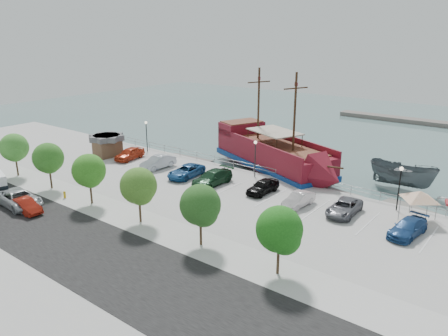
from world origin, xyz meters
The scene contains 33 objects.
ground centered at (0.00, 0.00, -1.00)m, with size 160.00×160.00×0.00m, color slate.
land_slab centered at (0.00, -21.00, -0.60)m, with size 100.00×58.00×1.20m, color #A8A8A7.
street centered at (0.00, -16.00, 0.01)m, with size 100.00×8.00×0.04m, color black.
sidewalk centered at (0.00, -10.00, 0.01)m, with size 100.00×4.00×0.05m, color silver.
seawall_railing centered at (0.00, 7.80, 0.53)m, with size 50.00×0.06×1.00m.
far_shore centered at (10.00, 55.00, -0.60)m, with size 40.00×3.00×0.80m, color #665C54.
pirate_ship centered at (0.34, 11.49, 1.22)m, with size 21.30×12.96×13.28m.
patrol_boat centered at (13.88, 15.32, 0.48)m, with size 2.88×7.67×2.97m, color #4C5559.
dock_west centered at (-12.62, 9.20, -0.81)m, with size 6.81×1.95×0.39m, color slate.
dock_mid centered at (8.29, 9.20, -0.81)m, with size 6.66×1.90×0.38m, color gray.
dock_east centered at (17.20, 9.20, -0.80)m, with size 7.00×2.00×0.40m, color slate.
shed centered at (-20.69, 1.83, 1.52)m, with size 4.11×4.11×2.85m.
canopy_tent centered at (18.10, 5.43, 2.72)m, with size 4.21×4.21×3.13m.
street_van centered at (-12.89, -14.69, 0.80)m, with size 2.64×5.73×1.59m, color #A5ABAE.
street_sedan centered at (-11.06, -15.02, 0.65)m, with size 1.37×3.94×1.30m, color #9D1C0F.
fire_hydrant centered at (-11.35, -10.80, 0.41)m, with size 0.26×0.26×0.76m.
lamp_post_left centered at (-18.00, 6.50, 2.94)m, with size 0.36×0.36×4.28m.
lamp_post_mid centered at (0.00, 6.50, 2.94)m, with size 0.36×0.36×4.28m.
lamp_post_right centered at (16.00, 6.50, 2.94)m, with size 0.36×0.36×4.28m.
tree_a centered at (-21.85, -10.07, 3.30)m, with size 3.30×3.20×5.00m.
tree_b centered at (-14.85, -10.07, 3.30)m, with size 3.30×3.20×5.00m.
tree_c centered at (-7.85, -10.07, 3.30)m, with size 3.30×3.20×5.00m.
tree_d centered at (-0.85, -10.07, 3.30)m, with size 3.30×3.20×5.00m.
tree_e centered at (6.15, -10.07, 3.30)m, with size 3.30×3.20×5.00m.
tree_f centered at (13.15, -10.07, 3.30)m, with size 3.30×3.20×5.00m.
parked_car_a centered at (-16.98, 2.47, 0.78)m, with size 1.84×4.57×1.56m, color #B73418.
parked_car_b centered at (-11.17, 1.96, 0.78)m, with size 1.65×4.74×1.56m, color #A4ACB3.
parked_car_c centered at (-6.19, 1.60, 0.70)m, with size 2.34×5.07×1.41m, color navy.
parked_car_d centered at (-2.21, 1.45, 0.78)m, with size 2.19×5.39×1.56m, color #12341C.
parked_car_e centered at (3.58, 2.65, 0.73)m, with size 1.72×4.27×1.45m, color black.
parked_car_f centered at (8.21, 1.76, 0.67)m, with size 1.41×4.04×1.33m, color silver.
parked_car_g centered at (12.46, 2.60, 0.67)m, with size 2.21×4.79×1.33m, color slate.
parked_car_h centered at (18.34, 1.69, 0.67)m, with size 1.89×4.65×1.35m, color navy.
Camera 1 is at (26.39, -33.35, 16.13)m, focal length 35.00 mm.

